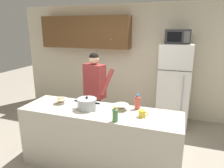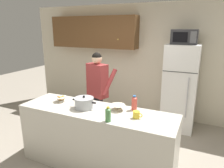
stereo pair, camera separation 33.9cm
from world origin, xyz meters
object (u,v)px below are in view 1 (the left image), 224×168
object	(u,v)px
refrigerator	(174,86)
bottle_mid_counter	(137,102)
person_near_pot	(95,85)
bread_bowl	(61,100)
microwave	(178,37)
cooking_pot	(87,104)
coffee_mug	(142,114)
bottle_near_edge	(115,114)
empty_bowl	(121,107)

from	to	relation	value
refrigerator	bottle_mid_counter	world-z (taller)	refrigerator
person_near_pot	bread_bowl	xyz separation A→B (m)	(-0.22, -0.82, -0.04)
microwave	refrigerator	bearing A→B (deg)	90.07
microwave	cooking_pot	bearing A→B (deg)	-121.54
microwave	coffee_mug	xyz separation A→B (m)	(-0.32, -1.85, -0.93)
refrigerator	cooking_pot	bearing A→B (deg)	-121.24
microwave	person_near_pot	size ratio (longest dim) A/B	0.29
cooking_pot	bottle_near_edge	xyz separation A→B (m)	(0.52, -0.26, 0.01)
person_near_pot	coffee_mug	xyz separation A→B (m)	(1.07, -0.91, -0.05)
bottle_near_edge	bottle_mid_counter	distance (m)	0.53
refrigerator	empty_bowl	world-z (taller)	refrigerator
refrigerator	cooking_pot	size ratio (longest dim) A/B	4.44
empty_bowl	bottle_mid_counter	bearing A→B (deg)	26.69
refrigerator	empty_bowl	bearing A→B (deg)	-110.70
bread_bowl	bottle_near_edge	bearing A→B (deg)	-18.44
bread_bowl	empty_bowl	distance (m)	0.97
coffee_mug	bottle_mid_counter	size ratio (longest dim) A/B	0.60
refrigerator	bottle_near_edge	xyz separation A→B (m)	(-0.61, -2.12, 0.14)
person_near_pot	cooking_pot	size ratio (longest dim) A/B	4.12
microwave	empty_bowl	size ratio (longest dim) A/B	2.17
refrigerator	microwave	world-z (taller)	microwave
refrigerator	coffee_mug	bearing A→B (deg)	-99.68
bread_bowl	bottle_mid_counter	xyz separation A→B (m)	(1.18, 0.17, 0.05)
refrigerator	cooking_pot	xyz separation A→B (m)	(-1.13, -1.86, 0.12)
bread_bowl	bottle_near_edge	xyz separation A→B (m)	(1.00, -0.33, 0.04)
person_near_pot	bottle_mid_counter	xyz separation A→B (m)	(0.95, -0.65, 0.01)
coffee_mug	refrigerator	bearing A→B (deg)	80.32
coffee_mug	bottle_near_edge	world-z (taller)	bottle_near_edge
cooking_pot	refrigerator	bearing A→B (deg)	58.76
refrigerator	coffee_mug	world-z (taller)	refrigerator
refrigerator	microwave	distance (m)	1.02
coffee_mug	bread_bowl	xyz separation A→B (m)	(-1.30, 0.09, 0.00)
cooking_pot	bottle_mid_counter	xyz separation A→B (m)	(0.69, 0.24, 0.03)
person_near_pot	coffee_mug	size ratio (longest dim) A/B	12.45
refrigerator	empty_bowl	xyz separation A→B (m)	(-0.65, -1.72, 0.09)
empty_bowl	bottle_near_edge	distance (m)	0.40
refrigerator	bread_bowl	xyz separation A→B (m)	(-1.61, -1.78, 0.09)
cooking_pot	coffee_mug	world-z (taller)	cooking_pot
person_near_pot	bread_bowl	world-z (taller)	person_near_pot
microwave	empty_bowl	distance (m)	2.05
bottle_near_edge	refrigerator	bearing A→B (deg)	73.83
refrigerator	bottle_mid_counter	distance (m)	1.68
bread_bowl	cooking_pot	bearing A→B (deg)	-9.14
bread_bowl	bottle_mid_counter	world-z (taller)	bottle_mid_counter
coffee_mug	bottle_mid_counter	distance (m)	0.29
microwave	bottle_near_edge	size ratio (longest dim) A/B	2.45
person_near_pot	empty_bowl	size ratio (longest dim) A/B	7.37
person_near_pot	empty_bowl	world-z (taller)	person_near_pot
coffee_mug	empty_bowl	bearing A→B (deg)	155.95
bottle_near_edge	bottle_mid_counter	bearing A→B (deg)	70.66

